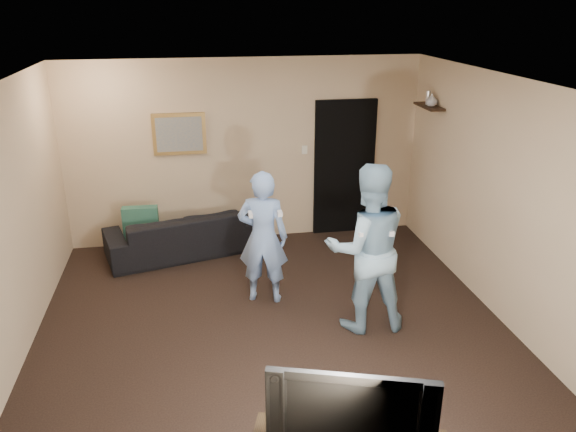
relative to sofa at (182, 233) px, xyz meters
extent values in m
plane|color=black|center=(0.95, -2.08, -0.30)|extent=(5.00, 5.00, 0.00)
cube|color=silver|center=(0.95, -2.08, 2.30)|extent=(5.00, 5.00, 0.04)
cube|color=tan|center=(0.95, 0.42, 1.00)|extent=(5.00, 0.04, 2.60)
cube|color=tan|center=(0.95, -4.58, 1.00)|extent=(5.00, 0.04, 2.60)
cube|color=tan|center=(-1.55, -2.08, 1.00)|extent=(0.04, 5.00, 2.60)
cube|color=tan|center=(3.45, -2.08, 1.00)|extent=(0.04, 5.00, 2.60)
imported|color=black|center=(0.00, 0.00, 0.00)|extent=(2.17, 1.28, 0.59)
cube|color=#1A4E3F|center=(-0.54, 0.00, 0.18)|extent=(0.47, 0.16, 0.47)
cube|color=olive|center=(0.05, 0.39, 1.30)|extent=(0.72, 0.05, 0.57)
cube|color=slate|center=(0.05, 0.37, 1.30)|extent=(0.62, 0.01, 0.47)
cube|color=black|center=(2.40, 0.39, 0.70)|extent=(0.90, 0.06, 2.00)
cube|color=silver|center=(1.80, 0.39, 1.00)|extent=(0.08, 0.02, 0.12)
cube|color=black|center=(3.34, -0.28, 1.69)|extent=(0.20, 0.60, 0.03)
imported|color=#ACABB0|center=(3.34, -0.34, 1.79)|extent=(0.20, 0.20, 0.16)
cylinder|color=silver|center=(3.34, -0.22, 1.80)|extent=(0.06, 0.06, 0.18)
imported|color=black|center=(1.13, -4.40, 0.51)|extent=(1.10, 0.48, 0.64)
imported|color=#7D9FD9|center=(0.94, -1.47, 0.49)|extent=(0.65, 0.52, 1.57)
cube|color=white|center=(0.78, -1.69, 0.87)|extent=(0.04, 0.14, 0.04)
cube|color=white|center=(1.10, -1.69, 0.85)|extent=(0.05, 0.09, 0.05)
imported|color=#8CB3CB|center=(1.92, -2.23, 0.61)|extent=(0.91, 0.72, 1.82)
cube|color=white|center=(1.76, -2.45, 0.89)|extent=(0.04, 0.14, 0.04)
cube|color=white|center=(2.08, -2.45, 0.87)|extent=(0.05, 0.09, 0.05)
camera|label=1|loc=(0.19, -7.29, 3.02)|focal=35.00mm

